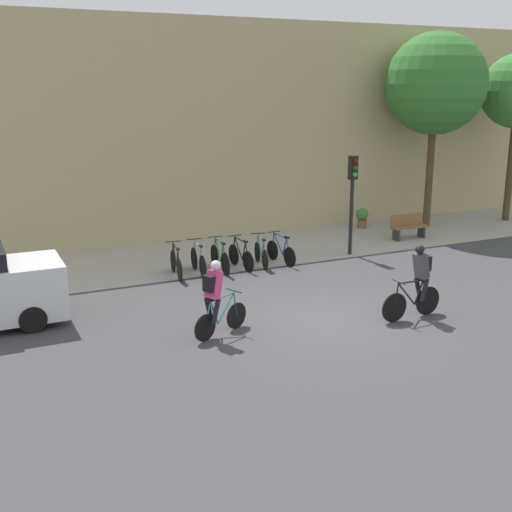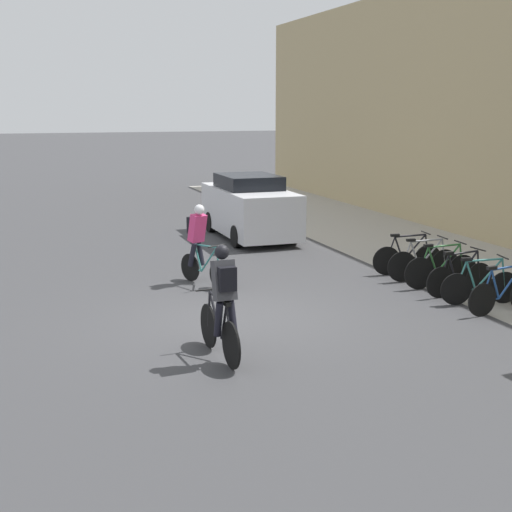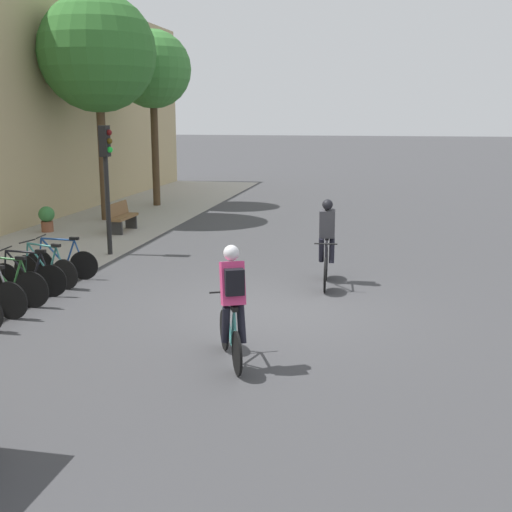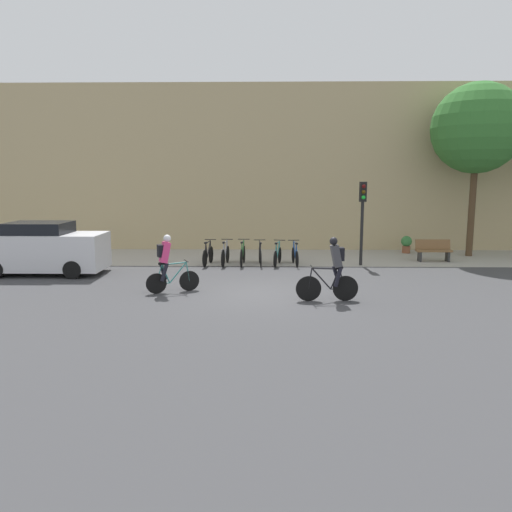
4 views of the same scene
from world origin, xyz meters
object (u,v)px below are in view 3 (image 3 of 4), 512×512
at_px(cyclist_pink, 232,302).
at_px(potted_plant, 47,218).
at_px(parked_bike_4, 45,269).
at_px(bench, 122,217).
at_px(parked_bike_5, 62,262).
at_px(traffic_light_pole, 106,166).
at_px(parked_bike_2, 8,285).
at_px(parked_bike_3, 28,277).
at_px(cyclist_grey, 327,240).

distance_m(cyclist_pink, potted_plant, 12.28).
relative_size(parked_bike_4, bench, 1.13).
height_order(parked_bike_5, potted_plant, parked_bike_5).
bearing_deg(parked_bike_4, traffic_light_pole, 0.28).
bearing_deg(parked_bike_5, potted_plant, 31.83).
relative_size(parked_bike_2, parked_bike_3, 1.05).
xyz_separation_m(parked_bike_4, traffic_light_pole, (3.25, 0.02, 1.87)).
bearing_deg(parked_bike_5, traffic_light_pole, 0.36).
bearing_deg(parked_bike_2, cyclist_pink, -112.99).
xyz_separation_m(parked_bike_5, traffic_light_pole, (2.57, 0.02, 1.87)).
relative_size(bench, potted_plant, 1.82).
xyz_separation_m(parked_bike_3, parked_bike_4, (0.68, -0.00, -0.00)).
bearing_deg(traffic_light_pole, potted_plant, 50.56).
distance_m(parked_bike_2, parked_bike_5, 2.05).
xyz_separation_m(cyclist_pink, potted_plant, (9.29, 8.01, -0.51)).
xyz_separation_m(parked_bike_2, parked_bike_5, (2.05, -0.00, -0.02)).
bearing_deg(cyclist_grey, bench, 53.27).
xyz_separation_m(parked_bike_3, parked_bike_5, (1.37, -0.00, -0.01)).
xyz_separation_m(cyclist_pink, traffic_light_pole, (6.64, 4.78, 1.31)).
distance_m(parked_bike_4, traffic_light_pole, 3.75).
height_order(cyclist_pink, bench, cyclist_pink).
height_order(traffic_light_pole, potted_plant, traffic_light_pole).
height_order(cyclist_grey, parked_bike_2, cyclist_grey).
bearing_deg(cyclist_grey, cyclist_pink, 169.57).
bearing_deg(parked_bike_2, parked_bike_3, -0.02).
bearing_deg(bench, parked_bike_3, -171.91).
bearing_deg(bench, cyclist_grey, -126.73).
bearing_deg(parked_bike_3, parked_bike_5, -0.02).
relative_size(cyclist_grey, potted_plant, 2.30).
bearing_deg(parked_bike_3, cyclist_grey, -69.63).
bearing_deg(parked_bike_3, cyclist_pink, -119.58).
bearing_deg(parked_bike_5, cyclist_grey, -82.61).
distance_m(parked_bike_5, bench, 5.79).
xyz_separation_m(parked_bike_2, parked_bike_3, (0.68, -0.00, -0.02)).
relative_size(parked_bike_4, traffic_light_pole, 0.49).
relative_size(cyclist_pink, parked_bike_2, 1.02).
relative_size(cyclist_grey, parked_bike_3, 1.11).
xyz_separation_m(cyclist_grey, bench, (4.97, 6.66, -0.49)).
bearing_deg(parked_bike_5, parked_bike_4, 179.98).
bearing_deg(cyclist_grey, potted_plant, 63.23).
height_order(parked_bike_2, parked_bike_3, parked_bike_2).
height_order(bench, potted_plant, bench).
bearing_deg(bench, parked_bike_4, -171.06).
bearing_deg(potted_plant, cyclist_grey, -116.77).
relative_size(parked_bike_5, potted_plant, 2.08).
distance_m(cyclist_grey, parked_bike_5, 5.73).
bearing_deg(traffic_light_pole, parked_bike_3, -179.78).
height_order(parked_bike_3, traffic_light_pole, traffic_light_pole).
distance_m(cyclist_pink, parked_bike_5, 6.30).
xyz_separation_m(parked_bike_4, potted_plant, (5.90, 3.24, 0.05)).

